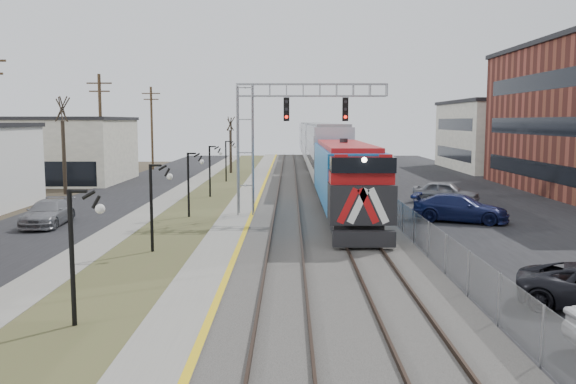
{
  "coord_description": "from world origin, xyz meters",
  "views": [
    {
      "loc": [
        2.2,
        -8.95,
        5.91
      ],
      "look_at": [
        2.12,
        19.39,
        2.6
      ],
      "focal_mm": 38.0,
      "sensor_mm": 36.0,
      "label": 1
    }
  ],
  "objects": [
    {
      "name": "grass_median",
      "position": [
        -4.0,
        35.0,
        0.03
      ],
      "size": [
        4.0,
        120.0,
        0.06
      ],
      "primitive_type": "cube",
      "color": "#4D522B",
      "rests_on": "ground"
    },
    {
      "name": "fence",
      "position": [
        8.2,
        35.0,
        0.8
      ],
      "size": [
        0.04,
        120.0,
        1.6
      ],
      "primitive_type": "cube",
      "color": "gray",
      "rests_on": "ground"
    },
    {
      "name": "track_far",
      "position": [
        5.5,
        35.0,
        0.28
      ],
      "size": [
        1.58,
        120.0,
        0.15
      ],
      "color": "#2D2119",
      "rests_on": "ballast_bed"
    },
    {
      "name": "lampposts",
      "position": [
        -4.0,
        18.29,
        2.0
      ],
      "size": [
        0.14,
        62.14,
        4.0
      ],
      "color": "black",
      "rests_on": "ground"
    },
    {
      "name": "parking_lot",
      "position": [
        16.0,
        35.0,
        0.02
      ],
      "size": [
        16.0,
        120.0,
        0.04
      ],
      "primitive_type": "cube",
      "color": "black",
      "rests_on": "ground"
    },
    {
      "name": "train",
      "position": [
        5.5,
        62.14,
        2.92
      ],
      "size": [
        3.0,
        85.85,
        5.33
      ],
      "color": "#1667B6",
      "rests_on": "ground"
    },
    {
      "name": "car_lot_e",
      "position": [
        13.39,
        34.36,
        0.79
      ],
      "size": [
        5.02,
        3.62,
        1.59
      ],
      "primitive_type": "imported",
      "rotation": [
        0.0,
        0.0,
        1.15
      ],
      "color": "gray",
      "rests_on": "ground"
    },
    {
      "name": "car_lot_d",
      "position": [
        12.18,
        26.35,
        0.8
      ],
      "size": [
        5.95,
        4.16,
        1.6
      ],
      "primitive_type": "imported",
      "rotation": [
        0.0,
        0.0,
        1.18
      ],
      "color": "#161E4E",
      "rests_on": "ground"
    },
    {
      "name": "signal_gantry",
      "position": [
        1.22,
        27.99,
        5.59
      ],
      "size": [
        9.0,
        1.07,
        8.15
      ],
      "color": "gray",
      "rests_on": "ground"
    },
    {
      "name": "sidewalk",
      "position": [
        -7.0,
        35.0,
        0.04
      ],
      "size": [
        2.0,
        120.0,
        0.08
      ],
      "primitive_type": "cube",
      "color": "gray",
      "rests_on": "ground"
    },
    {
      "name": "platform",
      "position": [
        -1.0,
        35.0,
        0.12
      ],
      "size": [
        2.0,
        120.0,
        0.24
      ],
      "primitive_type": "cube",
      "color": "gray",
      "rests_on": "ground"
    },
    {
      "name": "bare_trees",
      "position": [
        -12.66,
        38.91,
        2.7
      ],
      "size": [
        12.3,
        42.3,
        5.95
      ],
      "color": "#382D23",
      "rests_on": "ground"
    },
    {
      "name": "street_west",
      "position": [
        -11.5,
        35.0,
        0.02
      ],
      "size": [
        7.0,
        120.0,
        0.04
      ],
      "primitive_type": "cube",
      "color": "black",
      "rests_on": "ground"
    },
    {
      "name": "platform_edge",
      "position": [
        -0.12,
        35.0,
        0.24
      ],
      "size": [
        0.24,
        120.0,
        0.01
      ],
      "primitive_type": "cube",
      "color": "gold",
      "rests_on": "platform"
    },
    {
      "name": "track_near",
      "position": [
        2.0,
        35.0,
        0.28
      ],
      "size": [
        1.58,
        120.0,
        0.15
      ],
      "color": "#2D2119",
      "rests_on": "ballast_bed"
    },
    {
      "name": "ballast_bed",
      "position": [
        4.0,
        35.0,
        0.1
      ],
      "size": [
        8.0,
        120.0,
        0.2
      ],
      "primitive_type": "cube",
      "color": "#595651",
      "rests_on": "ground"
    },
    {
      "name": "car_street_b",
      "position": [
        -11.46,
        24.98,
        0.71
      ],
      "size": [
        2.23,
        4.99,
        1.42
      ],
      "primitive_type": "imported",
      "rotation": [
        0.0,
        0.0,
        0.05
      ],
      "color": "gray",
      "rests_on": "ground"
    }
  ]
}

